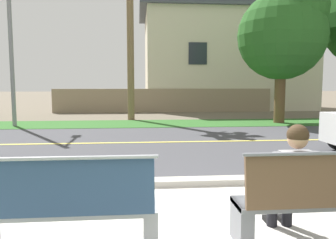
{
  "coord_description": "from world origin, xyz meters",
  "views": [
    {
      "loc": [
        -0.59,
        -3.03,
        1.66
      ],
      "look_at": [
        -0.03,
        3.26,
        1.0
      ],
      "focal_mm": 36.03,
      "sensor_mm": 36.0,
      "label": 1
    }
  ],
  "objects_px": {
    "seated_person_grey": "(292,177)",
    "shade_tree_left": "(285,29)",
    "bench_left": "(67,210)",
    "bench_right": "(320,202)",
    "streetlamp": "(12,25)"
  },
  "relations": [
    {
      "from": "bench_left",
      "to": "streetlamp",
      "type": "height_order",
      "value": "streetlamp"
    },
    {
      "from": "bench_left",
      "to": "shade_tree_left",
      "type": "height_order",
      "value": "shade_tree_left"
    },
    {
      "from": "bench_right",
      "to": "seated_person_grey",
      "type": "xyz_separation_m",
      "value": [
        -0.23,
        0.17,
        0.22
      ]
    },
    {
      "from": "shade_tree_left",
      "to": "bench_left",
      "type": "bearing_deg",
      "value": -122.67
    },
    {
      "from": "bench_right",
      "to": "shade_tree_left",
      "type": "bearing_deg",
      "value": 68.08
    },
    {
      "from": "seated_person_grey",
      "to": "shade_tree_left",
      "type": "bearing_deg",
      "value": 66.69
    },
    {
      "from": "bench_left",
      "to": "shade_tree_left",
      "type": "bearing_deg",
      "value": 57.33
    },
    {
      "from": "bench_left",
      "to": "seated_person_grey",
      "type": "relative_size",
      "value": 1.4
    },
    {
      "from": "bench_left",
      "to": "bench_right",
      "type": "xyz_separation_m",
      "value": [
        2.56,
        0.0,
        0.0
      ]
    },
    {
      "from": "streetlamp",
      "to": "shade_tree_left",
      "type": "bearing_deg",
      "value": -0.18
    },
    {
      "from": "bench_left",
      "to": "streetlamp",
      "type": "relative_size",
      "value": 0.25
    },
    {
      "from": "bench_right",
      "to": "seated_person_grey",
      "type": "distance_m",
      "value": 0.36
    },
    {
      "from": "bench_right",
      "to": "streetlamp",
      "type": "xyz_separation_m",
      "value": [
        -6.77,
        10.77,
        3.51
      ]
    },
    {
      "from": "seated_person_grey",
      "to": "streetlamp",
      "type": "relative_size",
      "value": 0.18
    },
    {
      "from": "bench_right",
      "to": "shade_tree_left",
      "type": "xyz_separation_m",
      "value": [
        4.32,
        10.73,
        3.51
      ]
    }
  ]
}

